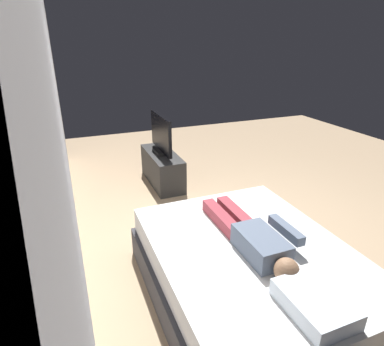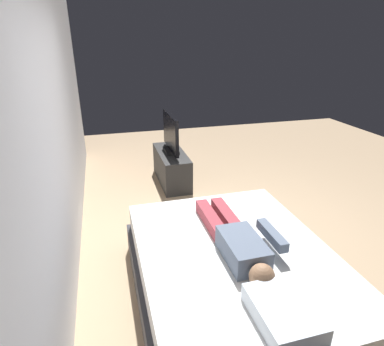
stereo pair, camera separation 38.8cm
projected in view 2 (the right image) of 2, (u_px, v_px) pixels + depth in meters
The scene contains 8 objects.
ground_plane at pixel (233, 243), 3.67m from camera, with size 10.00×10.00×0.00m, color tan.
back_wall at pixel (55, 123), 3.07m from camera, with size 6.40×0.10×2.80m, color silver.
bed at pixel (234, 278), 2.76m from camera, with size 2.09×1.61×0.54m.
pillow at pixel (283, 313), 1.98m from camera, with size 0.48×0.34×0.12m, color white.
person at pixel (238, 240), 2.65m from camera, with size 1.26×0.46×0.18m.
remote at pixel (273, 231), 2.91m from camera, with size 0.15×0.04×0.02m, color black.
tv_stand at pixel (172, 167), 5.15m from camera, with size 1.10×0.40×0.50m, color #2D2D2D.
tv at pixel (171, 134), 4.95m from camera, with size 0.88×0.20×0.59m.
Camera 2 is at (-2.85, 1.27, 2.15)m, focal length 30.54 mm.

